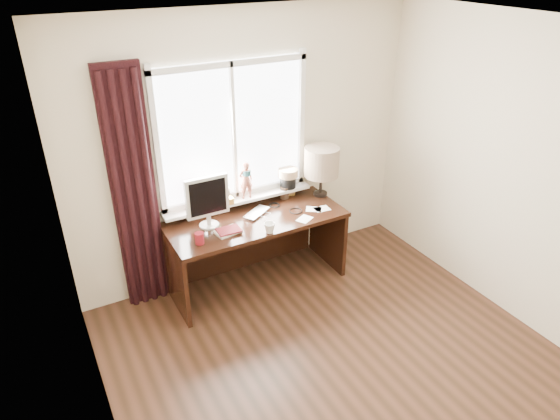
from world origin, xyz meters
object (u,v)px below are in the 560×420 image
laptop (257,213)px  mug (270,228)px  monitor (207,199)px  table_lamp (322,162)px  desk (252,235)px  red_cup (199,238)px

laptop → mug: (-0.05, -0.37, 0.04)m
laptop → monitor: 0.55m
monitor → table_lamp: size_ratio=0.94×
desk → mug: bearing=-91.9°
monitor → table_lamp: bearing=2.4°
mug → table_lamp: 0.97m
mug → monitor: size_ratio=0.21×
monitor → table_lamp: (1.24, 0.05, 0.09)m
laptop → mug: size_ratio=2.96×
laptop → desk: bearing=116.1°
monitor → table_lamp: 1.25m
red_cup → desk: 0.75m
desk → monitor: 0.69m
red_cup → table_lamp: table_lamp is taller
laptop → monitor: size_ratio=0.62×
mug → monitor: (-0.43, 0.37, 0.23)m
mug → laptop: bearing=81.7°
mug → desk: mug is taller
desk → laptop: bearing=-32.2°
red_cup → table_lamp: (1.43, 0.30, 0.31)m
laptop → red_cup: red_cup is taller
red_cup → monitor: monitor is taller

